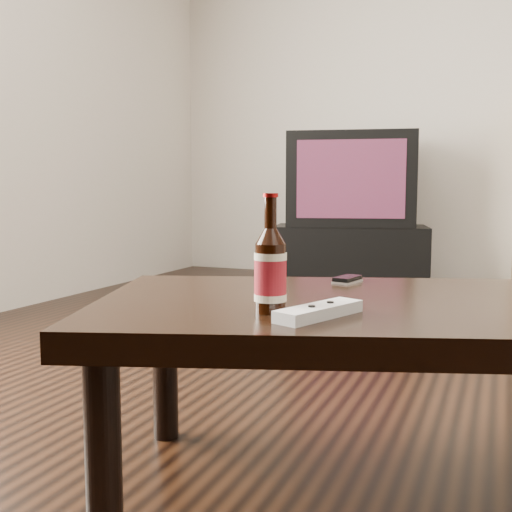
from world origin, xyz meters
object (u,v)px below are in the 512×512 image
at_px(tv, 351,180).
at_px(phone, 347,280).
at_px(beer_bottle, 270,271).
at_px(remote, 319,311).
at_px(tv_stand, 350,255).
at_px(coffee_table, 364,326).

bearing_deg(tv, phone, -89.47).
distance_m(beer_bottle, remote, 0.12).
bearing_deg(remote, tv_stand, 124.42).
height_order(coffee_table, remote, remote).
bearing_deg(coffee_table, remote, -100.75).
bearing_deg(coffee_table, beer_bottle, -124.64).
bearing_deg(phone, coffee_table, -55.46).
xyz_separation_m(beer_bottle, remote, (0.10, -0.01, -0.07)).
relative_size(tv_stand, remote, 5.09).
bearing_deg(tv_stand, coffee_table, -88.71).
relative_size(tv, remote, 4.60).
xyz_separation_m(tv_stand, beer_bottle, (0.59, -3.10, 0.30)).
xyz_separation_m(tv_stand, phone, (0.63, -2.67, 0.23)).
height_order(coffee_table, phone, phone).
bearing_deg(tv, tv_stand, 90.00).
bearing_deg(beer_bottle, phone, 83.91).
height_order(tv_stand, remote, remote).
height_order(beer_bottle, phone, beer_bottle).
height_order(tv_stand, beer_bottle, beer_bottle).
distance_m(tv_stand, beer_bottle, 3.17).
relative_size(tv, beer_bottle, 4.16).
relative_size(beer_bottle, phone, 2.35).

